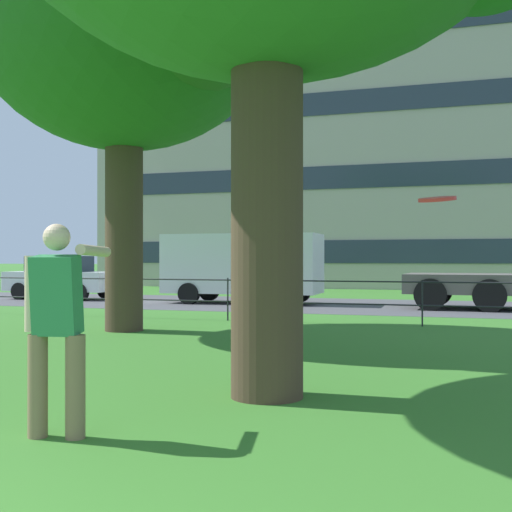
# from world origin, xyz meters

# --- Properties ---
(street_strip) EXTENTS (80.00, 6.88, 0.01)m
(street_strip) POSITION_xyz_m (0.00, 19.33, 0.00)
(street_strip) COLOR #4C4C51
(street_strip) RESTS_ON ground
(park_fence) EXTENTS (40.00, 0.04, 1.00)m
(park_fence) POSITION_xyz_m (0.00, 13.48, 0.67)
(park_fence) COLOR #232328
(park_fence) RESTS_ON ground
(tree_large_lawn) EXTENTS (6.87, 6.24, 8.91)m
(tree_large_lawn) POSITION_xyz_m (-2.87, 10.40, 6.30)
(tree_large_lawn) COLOR #4C3828
(tree_large_lawn) RESTS_ON ground
(person_thrower) EXTENTS (0.51, 0.83, 1.74)m
(person_thrower) POSITION_xyz_m (0.02, 3.40, 0.94)
(person_thrower) COLOR #846B4C
(person_thrower) RESTS_ON ground
(frisbee) EXTENTS (0.34, 0.34, 0.06)m
(frisbee) POSITION_xyz_m (3.01, 3.69, 1.89)
(frisbee) COLOR red
(car_white_center) EXTENTS (4.03, 1.87, 1.54)m
(car_white_center) POSITION_xyz_m (-10.74, 19.44, 0.78)
(car_white_center) COLOR silver
(car_white_center) RESTS_ON ground
(panel_van_far_right) EXTENTS (5.06, 2.22, 2.24)m
(panel_van_far_right) POSITION_xyz_m (-3.84, 19.30, 1.27)
(panel_van_far_right) COLOR white
(panel_van_far_right) RESTS_ON ground
(apartment_building_background) EXTENTS (27.01, 12.52, 14.60)m
(apartment_building_background) POSITION_xyz_m (-2.53, 36.47, 7.31)
(apartment_building_background) COLOR #ADA393
(apartment_building_background) RESTS_ON ground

